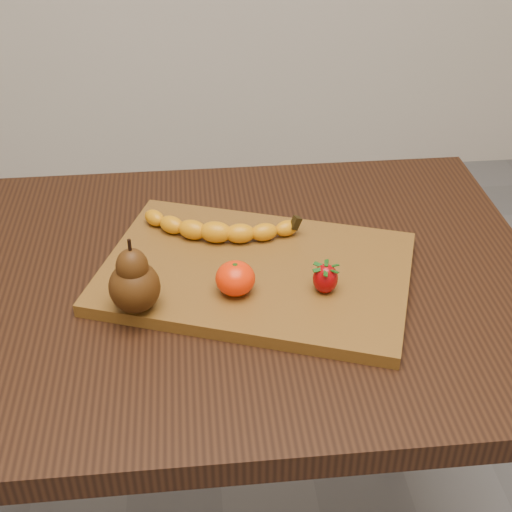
{
  "coord_description": "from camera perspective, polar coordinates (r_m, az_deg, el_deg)",
  "views": [
    {
      "loc": [
        -0.03,
        -0.87,
        1.4
      ],
      "look_at": [
        0.06,
        -0.01,
        0.8
      ],
      "focal_mm": 50.0,
      "sensor_mm": 36.0,
      "label": 1
    }
  ],
  "objects": [
    {
      "name": "cutting_board",
      "position": [
        1.07,
        0.0,
        -1.32
      ],
      "size": [
        0.52,
        0.43,
        0.02
      ],
      "primitive_type": "cube",
      "rotation": [
        0.0,
        0.0,
        -0.34
      ],
      "color": "brown",
      "rests_on": "table"
    },
    {
      "name": "table",
      "position": [
        1.14,
        -3.13,
        -5.63
      ],
      "size": [
        1.0,
        0.7,
        0.76
      ],
      "color": "black",
      "rests_on": "ground"
    },
    {
      "name": "banana",
      "position": [
        1.11,
        -3.25,
        1.92
      ],
      "size": [
        0.22,
        0.11,
        0.03
      ],
      "primitive_type": null,
      "rotation": [
        0.0,
        0.0,
        -0.25
      ],
      "color": "orange",
      "rests_on": "cutting_board"
    },
    {
      "name": "pear",
      "position": [
        0.97,
        -9.8,
        -1.52
      ],
      "size": [
        0.09,
        0.09,
        0.11
      ],
      "primitive_type": null,
      "rotation": [
        0.0,
        0.0,
        0.39
      ],
      "color": "#42230A",
      "rests_on": "cutting_board"
    },
    {
      "name": "mandarin",
      "position": [
        1.0,
        -1.67,
        -1.8
      ],
      "size": [
        0.07,
        0.07,
        0.05
      ],
      "primitive_type": "ellipsoid",
      "rotation": [
        0.0,
        0.0,
        0.44
      ],
      "color": "#FE2B02",
      "rests_on": "cutting_board"
    },
    {
      "name": "strawberry",
      "position": [
        1.01,
        5.57,
        -1.73
      ],
      "size": [
        0.04,
        0.04,
        0.04
      ],
      "primitive_type": null,
      "rotation": [
        0.0,
        0.0,
        0.3
      ],
      "color": "#9A0407",
      "rests_on": "cutting_board"
    }
  ]
}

